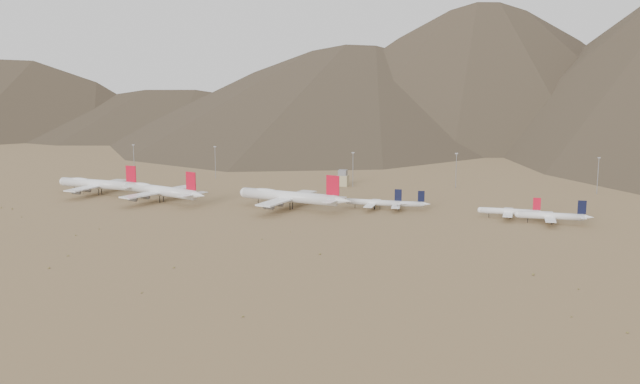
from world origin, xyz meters
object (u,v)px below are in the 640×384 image
(widebody_west, at_px, (99,184))
(widebody_east, at_px, (290,197))
(widebody_centre, at_px, (160,190))
(narrowbody_b, at_px, (399,204))
(narrowbody_a, at_px, (375,203))
(control_tower, at_px, (343,179))

(widebody_west, relative_size, widebody_east, 0.94)
(widebody_centre, relative_size, narrowbody_b, 1.91)
(narrowbody_a, distance_m, control_tower, 91.82)
(narrowbody_a, bearing_deg, widebody_west, 179.81)
(widebody_centre, relative_size, widebody_east, 0.93)
(narrowbody_b, height_order, control_tower, narrowbody_b)
(widebody_centre, bearing_deg, widebody_east, 19.24)
(narrowbody_b, bearing_deg, narrowbody_a, -178.66)
(widebody_centre, xyz_separation_m, widebody_east, (88.64, -1.26, 0.32))
(widebody_centre, bearing_deg, widebody_west, -175.10)
(narrowbody_a, height_order, narrowbody_b, narrowbody_a)
(narrowbody_b, bearing_deg, control_tower, 118.61)
(narrowbody_a, bearing_deg, narrowbody_b, 7.38)
(control_tower, bearing_deg, widebody_centre, -136.41)
(widebody_east, relative_size, narrowbody_a, 1.92)
(narrowbody_a, relative_size, narrowbody_b, 1.07)
(widebody_west, height_order, control_tower, widebody_west)
(widebody_west, xyz_separation_m, widebody_centre, (54.38, -14.72, 0.24))
(widebody_west, xyz_separation_m, narrowbody_a, (193.84, -2.69, -3.10))
(narrowbody_a, bearing_deg, widebody_east, -164.74)
(control_tower, bearing_deg, widebody_west, -152.54)
(widebody_west, height_order, narrowbody_b, widebody_west)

